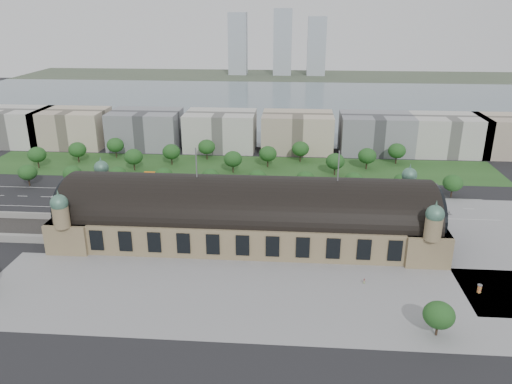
# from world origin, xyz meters

# --- Properties ---
(ground) EXTENTS (900.00, 900.00, 0.00)m
(ground) POSITION_xyz_m (0.00, 0.00, 0.00)
(ground) COLOR black
(ground) RESTS_ON ground
(station) EXTENTS (150.00, 48.40, 44.30)m
(station) POSITION_xyz_m (0.00, 0.00, 10.28)
(station) COLOR #877853
(station) RESTS_ON ground
(plaza_south) EXTENTS (190.00, 48.00, 0.12)m
(plaza_south) POSITION_xyz_m (10.00, -44.00, 0.00)
(plaza_south) COLOR gray
(plaza_south) RESTS_ON ground
(plaza_east) EXTENTS (56.00, 100.00, 0.12)m
(plaza_east) POSITION_xyz_m (103.00, 0.00, 0.00)
(plaza_east) COLOR gray
(plaza_east) RESTS_ON ground
(road_slab) EXTENTS (260.00, 26.00, 0.10)m
(road_slab) POSITION_xyz_m (-20.00, 38.00, 0.00)
(road_slab) COLOR black
(road_slab) RESTS_ON ground
(grass_belt) EXTENTS (300.00, 45.00, 0.10)m
(grass_belt) POSITION_xyz_m (-15.00, 93.00, 0.00)
(grass_belt) COLOR #264E1F
(grass_belt) RESTS_ON ground
(petrol_station) EXTENTS (14.00, 13.00, 5.05)m
(petrol_station) POSITION_xyz_m (-53.91, 65.28, 2.95)
(petrol_station) COLOR orange
(petrol_station) RESTS_ON ground
(lake) EXTENTS (700.00, 320.00, 0.08)m
(lake) POSITION_xyz_m (0.00, 298.00, 0.00)
(lake) COLOR slate
(lake) RESTS_ON ground
(far_shore) EXTENTS (700.00, 120.00, 0.14)m
(far_shore) POSITION_xyz_m (0.00, 498.00, 0.00)
(far_shore) COLOR #44513D
(far_shore) RESTS_ON ground
(far_tower_left) EXTENTS (24.00, 24.00, 80.00)m
(far_tower_left) POSITION_xyz_m (-60.00, 508.00, 40.00)
(far_tower_left) COLOR #9EA8B2
(far_tower_left) RESTS_ON ground
(far_tower_mid) EXTENTS (24.00, 24.00, 85.00)m
(far_tower_mid) POSITION_xyz_m (0.00, 508.00, 42.50)
(far_tower_mid) COLOR #9EA8B2
(far_tower_mid) RESTS_ON ground
(far_tower_right) EXTENTS (24.00, 24.00, 75.00)m
(far_tower_right) POSITION_xyz_m (45.00, 508.00, 37.50)
(far_tower_right) COLOR #9EA8B2
(far_tower_right) RESTS_ON ground
(office_0) EXTENTS (45.00, 32.00, 24.00)m
(office_0) POSITION_xyz_m (-170.00, 133.00, 12.00)
(office_0) COLOR #BAB9B0
(office_0) RESTS_ON ground
(office_1) EXTENTS (45.00, 32.00, 24.00)m
(office_1) POSITION_xyz_m (-130.00, 133.00, 12.00)
(office_1) COLOR #C1B297
(office_1) RESTS_ON ground
(office_2) EXTENTS (45.00, 32.00, 24.00)m
(office_2) POSITION_xyz_m (-80.00, 133.00, 12.00)
(office_2) COLOR gray
(office_2) RESTS_ON ground
(office_3) EXTENTS (45.00, 32.00, 24.00)m
(office_3) POSITION_xyz_m (-30.00, 133.00, 12.00)
(office_3) COLOR #BAB9B0
(office_3) RESTS_ON ground
(office_4) EXTENTS (45.00, 32.00, 24.00)m
(office_4) POSITION_xyz_m (20.00, 133.00, 12.00)
(office_4) COLOR #C1B297
(office_4) RESTS_ON ground
(office_5) EXTENTS (45.00, 32.00, 24.00)m
(office_5) POSITION_xyz_m (70.00, 133.00, 12.00)
(office_5) COLOR gray
(office_5) RESTS_ON ground
(office_6) EXTENTS (45.00, 32.00, 24.00)m
(office_6) POSITION_xyz_m (115.00, 133.00, 12.00)
(office_6) COLOR #BAB9B0
(office_6) RESTS_ON ground
(tree_row_0) EXTENTS (9.60, 9.60, 11.52)m
(tree_row_0) POSITION_xyz_m (-120.00, 53.00, 7.43)
(tree_row_0) COLOR #2D2116
(tree_row_0) RESTS_ON ground
(tree_row_1) EXTENTS (9.60, 9.60, 11.52)m
(tree_row_1) POSITION_xyz_m (-96.00, 53.00, 7.43)
(tree_row_1) COLOR #2D2116
(tree_row_1) RESTS_ON ground
(tree_row_2) EXTENTS (9.60, 9.60, 11.52)m
(tree_row_2) POSITION_xyz_m (-72.00, 53.00, 7.43)
(tree_row_2) COLOR #2D2116
(tree_row_2) RESTS_ON ground
(tree_row_3) EXTENTS (9.60, 9.60, 11.52)m
(tree_row_3) POSITION_xyz_m (-48.00, 53.00, 7.43)
(tree_row_3) COLOR #2D2116
(tree_row_3) RESTS_ON ground
(tree_row_4) EXTENTS (9.60, 9.60, 11.52)m
(tree_row_4) POSITION_xyz_m (-24.00, 53.00, 7.43)
(tree_row_4) COLOR #2D2116
(tree_row_4) RESTS_ON ground
(tree_row_5) EXTENTS (9.60, 9.60, 11.52)m
(tree_row_5) POSITION_xyz_m (0.00, 53.00, 7.43)
(tree_row_5) COLOR #2D2116
(tree_row_5) RESTS_ON ground
(tree_row_6) EXTENTS (9.60, 9.60, 11.52)m
(tree_row_6) POSITION_xyz_m (24.00, 53.00, 7.43)
(tree_row_6) COLOR #2D2116
(tree_row_6) RESTS_ON ground
(tree_row_7) EXTENTS (9.60, 9.60, 11.52)m
(tree_row_7) POSITION_xyz_m (48.00, 53.00, 7.43)
(tree_row_7) COLOR #2D2116
(tree_row_7) RESTS_ON ground
(tree_row_8) EXTENTS (9.60, 9.60, 11.52)m
(tree_row_8) POSITION_xyz_m (72.00, 53.00, 7.43)
(tree_row_8) COLOR #2D2116
(tree_row_8) RESTS_ON ground
(tree_row_9) EXTENTS (9.60, 9.60, 11.52)m
(tree_row_9) POSITION_xyz_m (96.00, 53.00, 7.43)
(tree_row_9) COLOR #2D2116
(tree_row_9) RESTS_ON ground
(tree_belt_0) EXTENTS (10.40, 10.40, 12.48)m
(tree_belt_0) POSITION_xyz_m (-130.00, 83.00, 8.05)
(tree_belt_0) COLOR #2D2116
(tree_belt_0) RESTS_ON ground
(tree_belt_1) EXTENTS (10.40, 10.40, 12.48)m
(tree_belt_1) POSITION_xyz_m (-111.00, 95.00, 8.05)
(tree_belt_1) COLOR #2D2116
(tree_belt_1) RESTS_ON ground
(tree_belt_2) EXTENTS (10.40, 10.40, 12.48)m
(tree_belt_2) POSITION_xyz_m (-92.00, 107.00, 8.05)
(tree_belt_2) COLOR #2D2116
(tree_belt_2) RESTS_ON ground
(tree_belt_3) EXTENTS (10.40, 10.40, 12.48)m
(tree_belt_3) POSITION_xyz_m (-73.00, 83.00, 8.05)
(tree_belt_3) COLOR #2D2116
(tree_belt_3) RESTS_ON ground
(tree_belt_4) EXTENTS (10.40, 10.40, 12.48)m
(tree_belt_4) POSITION_xyz_m (-54.00, 95.00, 8.05)
(tree_belt_4) COLOR #2D2116
(tree_belt_4) RESTS_ON ground
(tree_belt_5) EXTENTS (10.40, 10.40, 12.48)m
(tree_belt_5) POSITION_xyz_m (-35.00, 107.00, 8.05)
(tree_belt_5) COLOR #2D2116
(tree_belt_5) RESTS_ON ground
(tree_belt_6) EXTENTS (10.40, 10.40, 12.48)m
(tree_belt_6) POSITION_xyz_m (-16.00, 83.00, 8.05)
(tree_belt_6) COLOR #2D2116
(tree_belt_6) RESTS_ON ground
(tree_belt_7) EXTENTS (10.40, 10.40, 12.48)m
(tree_belt_7) POSITION_xyz_m (3.00, 95.00, 8.05)
(tree_belt_7) COLOR #2D2116
(tree_belt_7) RESTS_ON ground
(tree_belt_8) EXTENTS (10.40, 10.40, 12.48)m
(tree_belt_8) POSITION_xyz_m (22.00, 107.00, 8.05)
(tree_belt_8) COLOR #2D2116
(tree_belt_8) RESTS_ON ground
(tree_belt_9) EXTENTS (10.40, 10.40, 12.48)m
(tree_belt_9) POSITION_xyz_m (41.00, 83.00, 8.05)
(tree_belt_9) COLOR #2D2116
(tree_belt_9) RESTS_ON ground
(tree_belt_10) EXTENTS (10.40, 10.40, 12.48)m
(tree_belt_10) POSITION_xyz_m (60.00, 95.00, 8.05)
(tree_belt_10) COLOR #2D2116
(tree_belt_10) RESTS_ON ground
(tree_belt_11) EXTENTS (10.40, 10.40, 12.48)m
(tree_belt_11) POSITION_xyz_m (79.00, 107.00, 8.05)
(tree_belt_11) COLOR #2D2116
(tree_belt_11) RESTS_ON ground
(tree_plaza_s) EXTENTS (9.00, 9.00, 10.64)m
(tree_plaza_s) POSITION_xyz_m (60.00, -60.00, 6.80)
(tree_plaza_s) COLOR #2D2116
(tree_plaza_s) RESTS_ON ground
(traffic_car_0) EXTENTS (4.52, 1.91, 1.52)m
(traffic_car_0) POSITION_xyz_m (-98.63, 36.97, 0.76)
(traffic_car_0) COLOR silver
(traffic_car_0) RESTS_ON ground
(traffic_car_1) EXTENTS (5.01, 2.03, 1.62)m
(traffic_car_1) POSITION_xyz_m (-71.69, 46.42, 0.81)
(traffic_car_1) COLOR #97989F
(traffic_car_1) RESTS_ON ground
(traffic_car_2) EXTENTS (4.75, 2.39, 1.29)m
(traffic_car_2) POSITION_xyz_m (-49.87, 37.01, 0.64)
(traffic_car_2) COLOR black
(traffic_car_2) RESTS_ON ground
(traffic_car_3) EXTENTS (5.01, 2.32, 1.42)m
(traffic_car_3) POSITION_xyz_m (-26.34, 41.29, 0.71)
(traffic_car_3) COLOR maroon
(traffic_car_3) RESTS_ON ground
(traffic_car_5) EXTENTS (4.63, 1.84, 1.50)m
(traffic_car_5) POSITION_xyz_m (48.72, 41.75, 0.75)
(traffic_car_5) COLOR slate
(traffic_car_5) RESTS_ON ground
(traffic_car_6) EXTENTS (5.02, 2.52, 1.36)m
(traffic_car_6) POSITION_xyz_m (87.44, 31.00, 0.68)
(traffic_car_6) COLOR silver
(traffic_car_6) RESTS_ON ground
(parked_car_0) EXTENTS (4.99, 4.07, 1.60)m
(parked_car_0) POSITION_xyz_m (-63.87, 21.50, 0.80)
(parked_car_0) COLOR black
(parked_car_0) RESTS_ON ground
(parked_car_1) EXTENTS (5.39, 3.86, 1.36)m
(parked_car_1) POSITION_xyz_m (-54.83, 24.53, 0.68)
(parked_car_1) COLOR maroon
(parked_car_1) RESTS_ON ground
(parked_car_2) EXTENTS (5.24, 4.30, 1.43)m
(parked_car_2) POSITION_xyz_m (-53.06, 22.84, 0.71)
(parked_car_2) COLOR #181742
(parked_car_2) RESTS_ON ground
(parked_car_3) EXTENTS (4.28, 3.94, 1.42)m
(parked_car_3) POSITION_xyz_m (-50.75, 21.62, 0.71)
(parked_car_3) COLOR #515358
(parked_car_3) RESTS_ON ground
(parked_car_4) EXTENTS (4.67, 3.10, 1.46)m
(parked_car_4) POSITION_xyz_m (-48.04, 21.17, 0.73)
(parked_car_4) COLOR #BBBABD
(parked_car_4) RESTS_ON ground
(parked_car_5) EXTENTS (5.20, 3.96, 1.31)m
(parked_car_5) POSITION_xyz_m (-42.17, 25.00, 0.66)
(parked_car_5) COLOR #959A9E
(parked_car_5) RESTS_ON ground
(parked_car_6) EXTENTS (5.07, 3.49, 1.36)m
(parked_car_6) POSITION_xyz_m (-18.00, 25.00, 0.68)
(parked_car_6) COLOR black
(parked_car_6) RESTS_ON ground
(bus_west) EXTENTS (11.10, 3.63, 3.04)m
(bus_west) POSITION_xyz_m (-7.29, 28.23, 1.52)
(bus_west) COLOR #B3351C
(bus_west) RESTS_ON ground
(bus_mid) EXTENTS (13.25, 3.23, 3.68)m
(bus_mid) POSITION_xyz_m (10.98, 27.00, 1.84)
(bus_mid) COLOR silver
(bus_mid) RESTS_ON ground
(bus_east) EXTENTS (11.53, 3.36, 3.17)m
(bus_east) POSITION_xyz_m (38.81, 30.13, 1.59)
(bus_east) COLOR silver
(bus_east) RESTS_ON ground
(advertising_column) EXTENTS (1.57, 1.57, 2.98)m
(advertising_column) POSITION_xyz_m (80.00, -35.81, 1.55)
(advertising_column) COLOR #D85536
(advertising_column) RESTS_ON ground
(pedestrian_0) EXTENTS (0.95, 0.59, 1.86)m
(pedestrian_0) POSITION_xyz_m (42.91, -32.83, 0.93)
(pedestrian_0) COLOR gray
(pedestrian_0) RESTS_ON ground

